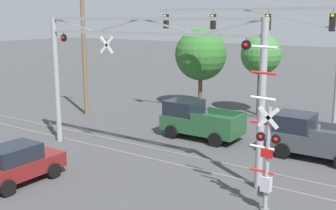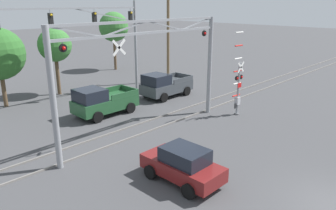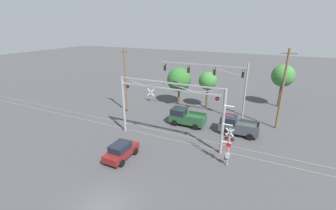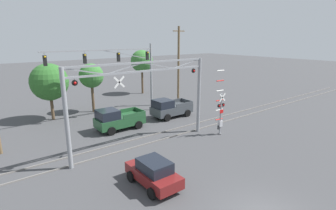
% 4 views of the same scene
% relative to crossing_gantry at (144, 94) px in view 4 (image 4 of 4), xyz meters
% --- Properties ---
extents(rail_track_near, '(80.00, 0.08, 0.10)m').
position_rel_crossing_gantry_xyz_m(rail_track_near, '(0.01, 0.28, -4.40)').
color(rail_track_near, gray).
rests_on(rail_track_near, ground_plane).
extents(rail_track_far, '(80.00, 0.08, 0.10)m').
position_rel_crossing_gantry_xyz_m(rail_track_far, '(0.01, 1.72, -4.40)').
color(rail_track_far, gray).
rests_on(rail_track_far, ground_plane).
extents(crossing_gantry, '(12.29, 0.31, 6.93)m').
position_rel_crossing_gantry_xyz_m(crossing_gantry, '(0.00, 0.00, 0.00)').
color(crossing_gantry, gray).
rests_on(crossing_gantry, ground_plane).
extents(crossing_signal_mast, '(1.19, 0.35, 5.98)m').
position_rel_crossing_gantry_xyz_m(crossing_signal_mast, '(7.00, -1.84, -2.41)').
color(crossing_signal_mast, gray).
rests_on(crossing_signal_mast, ground_plane).
extents(traffic_signal_span, '(12.28, 0.39, 8.03)m').
position_rel_crossing_gantry_xyz_m(traffic_signal_span, '(3.47, 9.05, 1.24)').
color(traffic_signal_span, gray).
rests_on(traffic_signal_span, ground_plane).
extents(pickup_truck_lead, '(4.64, 2.36, 2.13)m').
position_rel_crossing_gantry_xyz_m(pickup_truck_lead, '(0.15, 5.09, -3.42)').
color(pickup_truck_lead, '#23512D').
rests_on(pickup_truck_lead, ground_plane).
extents(pickup_truck_following, '(4.63, 2.36, 2.13)m').
position_rel_crossing_gantry_xyz_m(pickup_truck_following, '(6.70, 5.25, -3.42)').
color(pickup_truck_following, '#3D4247').
rests_on(pickup_truck_following, ground_plane).
extents(sedan_waiting, '(2.00, 3.88, 1.66)m').
position_rel_crossing_gantry_xyz_m(sedan_waiting, '(-2.70, -5.22, -3.62)').
color(sedan_waiting, maroon).
rests_on(sedan_waiting, ground_plane).
extents(utility_pole_right, '(1.80, 0.28, 10.08)m').
position_rel_crossing_gantry_xyz_m(utility_pole_right, '(11.08, 9.06, 0.73)').
color(utility_pole_right, brown).
rests_on(utility_pole_right, ground_plane).
extents(background_tree_beyond_span, '(3.46, 3.46, 6.84)m').
position_rel_crossing_gantry_xyz_m(background_tree_beyond_span, '(11.19, 18.13, 0.62)').
color(background_tree_beyond_span, brown).
rests_on(background_tree_beyond_span, ground_plane).
extents(background_tree_far_left_verge, '(2.85, 2.85, 5.79)m').
position_rel_crossing_gantry_xyz_m(background_tree_far_left_verge, '(0.79, 12.63, -0.13)').
color(background_tree_far_left_verge, brown).
rests_on(background_tree_far_left_verge, ground_plane).
extents(background_tree_far_right_verge, '(3.94, 3.94, 6.11)m').
position_rel_crossing_gantry_xyz_m(background_tree_far_right_verge, '(-3.94, 12.36, -0.33)').
color(background_tree_far_right_verge, brown).
rests_on(background_tree_far_right_verge, ground_plane).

